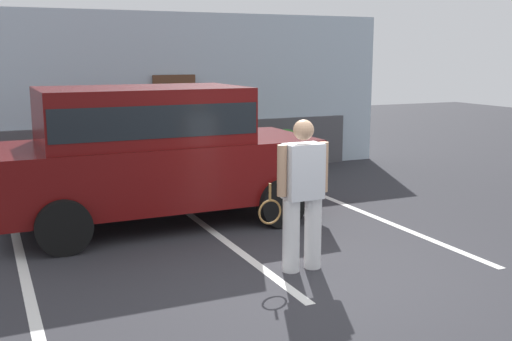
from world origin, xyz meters
TOP-DOWN VIEW (x-y plane):
  - ground_plane at (0.00, 0.00)m, footprint 40.00×40.00m
  - parking_stripe_0 at (-3.05, 1.50)m, footprint 0.12×4.40m
  - parking_stripe_1 at (-0.45, 1.50)m, footprint 0.12×4.40m
  - parking_stripe_2 at (2.16, 1.50)m, footprint 0.12×4.40m
  - house_frontage at (0.00, 6.69)m, footprint 10.48×0.40m
  - parked_suv at (-1.09, 2.97)m, footprint 4.61×2.19m
  - tennis_player_man at (-0.03, 0.27)m, footprint 0.92×0.29m
  - potted_plant_by_porch at (2.54, 5.77)m, footprint 0.72×0.72m

SIDE VIEW (x-z plane):
  - ground_plane at x=0.00m, z-range 0.00..0.00m
  - parking_stripe_0 at x=-3.05m, z-range 0.00..0.01m
  - parking_stripe_1 at x=-0.45m, z-range 0.00..0.01m
  - parking_stripe_2 at x=2.16m, z-range 0.00..0.01m
  - potted_plant_by_porch at x=2.54m, z-range 0.05..1.00m
  - tennis_player_man at x=-0.03m, z-range 0.03..1.82m
  - parked_suv at x=-1.09m, z-range 0.12..2.17m
  - house_frontage at x=0.00m, z-range -0.10..3.27m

